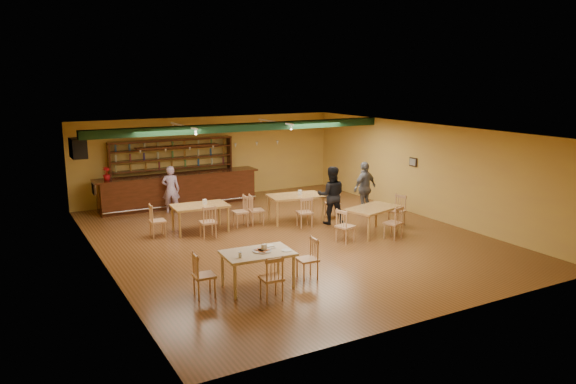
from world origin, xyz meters
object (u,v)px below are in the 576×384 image
patron_bar (171,189)px  dining_table_b (295,208)px  dining_table_d (372,221)px  dining_table_a (200,218)px  patron_right_a (331,195)px  bar_counter (179,190)px  near_table (258,270)px

patron_bar → dining_table_b: bearing=157.6°
dining_table_d → patron_bar: 6.78m
dining_table_a → patron_bar: 2.62m
dining_table_a → patron_right_a: bearing=-13.2°
bar_counter → patron_right_a: bearing=-53.6°
dining_table_b → dining_table_d: (1.24, -2.30, -0.03)m
dining_table_a → near_table: size_ratio=1.07×
near_table → patron_bar: bearing=90.9°
bar_counter → dining_table_d: bar_counter is taller
bar_counter → dining_table_b: bearing=-55.8°
near_table → dining_table_d: bearing=28.0°
dining_table_b → dining_table_d: dining_table_b is taller
bar_counter → patron_bar: 1.01m
dining_table_d → near_table: near_table is taller
bar_counter → dining_table_d: bearing=-58.0°
dining_table_b → near_table: dining_table_b is taller
bar_counter → dining_table_a: (-0.47, -3.41, -0.17)m
near_table → dining_table_b: bearing=55.8°
dining_table_d → patron_right_a: patron_right_a is taller
dining_table_b → patron_bar: (-3.08, 2.91, 0.37)m
dining_table_a → dining_table_b: size_ratio=0.96×
patron_bar → dining_table_d: bearing=150.6°
dining_table_a → patron_bar: bearing=94.8°
dining_table_b → patron_bar: 4.26m
dining_table_a → bar_counter: bearing=85.4°
bar_counter → patron_right_a: 5.64m
dining_table_a → patron_bar: patron_bar is taller
dining_table_a → dining_table_d: 4.99m
patron_bar → patron_right_a: (3.88, -3.71, 0.10)m
bar_counter → dining_table_a: size_ratio=3.60×
dining_table_a → dining_table_b: dining_table_b is taller
dining_table_a → near_table: 4.76m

